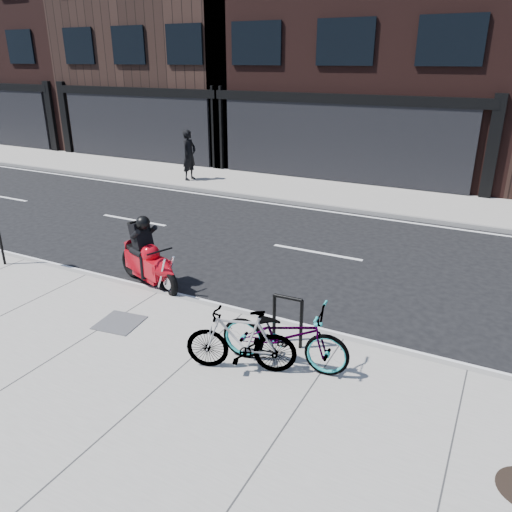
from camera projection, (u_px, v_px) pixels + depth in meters
The scene contains 11 objects.
ground at pixel (285, 281), 11.15m from camera, with size 120.00×120.00×0.00m, color black.
sidewalk_near at pixel (139, 408), 7.00m from camera, with size 60.00×6.00×0.13m, color gray.
sidewalk_far at pixel (375, 198), 17.53m from camera, with size 60.00×3.50×0.13m, color gray.
building_west at pixel (53, 21), 30.03m from camera, with size 10.00×10.00×13.50m, color black.
building_midwest at pixel (192, 31), 26.04m from camera, with size 10.00×10.00×12.00m, color black.
bike_rack at pixel (288, 317), 8.25m from camera, with size 0.54×0.08×0.91m.
bicycle_front at pixel (284, 335), 7.69m from camera, with size 0.72×2.06×1.08m, color gray.
bicycle_rear at pixel (241, 340), 7.58m from camera, with size 0.48×1.72×1.03m, color gray.
motorcycle at pixel (150, 260), 10.60m from camera, with size 2.07×1.07×1.60m.
pedestrian at pixel (189, 155), 19.63m from camera, with size 0.71×0.47×1.96m, color black.
utility_grate at pixel (120, 323), 9.12m from camera, with size 0.75×0.75×0.01m, color #4A4A4C.
Camera 1 is at (4.08, -9.33, 4.63)m, focal length 35.00 mm.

